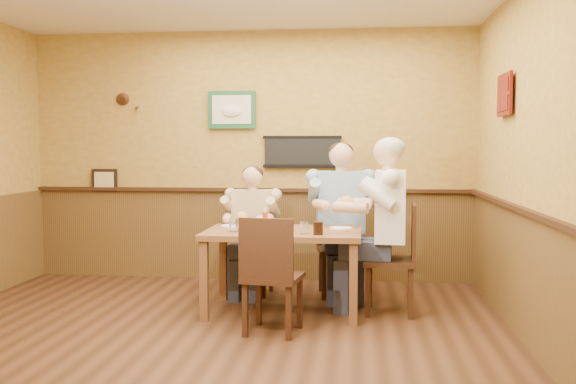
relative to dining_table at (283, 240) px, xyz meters
name	(u,v)px	position (x,y,z in m)	size (l,w,h in m)	color
room	(216,123)	(-0.41, -0.90, 1.03)	(5.02, 5.03, 2.81)	#351D0F
dining_table	(283,240)	(0.00, 0.00, 0.00)	(1.40, 0.90, 0.75)	brown
chair_back_left	(253,254)	(-0.39, 0.67, -0.25)	(0.38, 0.38, 0.82)	#3B2112
chair_back_right	(340,248)	(0.50, 0.72, -0.17)	(0.45, 0.45, 0.97)	#3B2112
chair_right_end	(390,258)	(0.96, 0.06, -0.16)	(0.46, 0.46, 1.00)	#3B2112
chair_near_side	(273,274)	(0.00, -0.67, -0.18)	(0.44, 0.44, 0.95)	#3B2112
diner_tan_shirt	(253,237)	(-0.39, 0.67, -0.07)	(0.54, 0.54, 1.18)	beige
diner_blue_polo	(341,227)	(0.50, 0.72, 0.04)	(0.64, 0.64, 1.39)	#84A8C7
diner_white_elder	(390,235)	(0.96, 0.06, 0.05)	(0.66, 0.66, 1.42)	white
water_glass_left	(234,225)	(-0.42, -0.16, 0.15)	(0.08, 0.08, 0.12)	white
water_glass_mid	(304,228)	(0.21, -0.23, 0.14)	(0.07, 0.07, 0.11)	white
cola_tumbler	(318,228)	(0.34, -0.28, 0.15)	(0.09, 0.09, 0.11)	black
hot_sauce_bottle	(265,220)	(-0.16, -0.05, 0.19)	(0.05, 0.05, 0.19)	#BC3814
salt_shaker	(267,225)	(-0.14, -0.02, 0.14)	(0.04, 0.04, 0.10)	silver
pepper_shaker	(276,225)	(-0.06, -0.06, 0.14)	(0.04, 0.04, 0.10)	black
plate_far_left	(235,226)	(-0.48, 0.18, 0.10)	(0.27, 0.27, 0.02)	silver
plate_far_right	(341,228)	(0.52, 0.14, 0.10)	(0.21, 0.21, 0.01)	white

